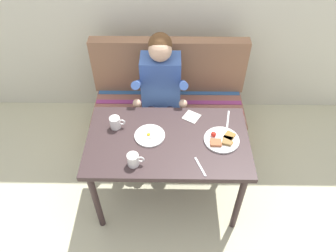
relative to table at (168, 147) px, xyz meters
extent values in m
plane|color=beige|center=(0.00, 0.00, -0.65)|extent=(8.00, 8.00, 0.00)
cube|color=#342526|center=(0.00, 0.00, 0.06)|extent=(1.20, 0.70, 0.04)
cylinder|color=#342526|center=(-0.54, -0.29, -0.30)|extent=(0.05, 0.05, 0.69)
cylinder|color=#342526|center=(0.54, -0.29, -0.30)|extent=(0.05, 0.05, 0.69)
cylinder|color=#342526|center=(-0.54, 0.29, -0.30)|extent=(0.05, 0.05, 0.69)
cylinder|color=#342526|center=(0.54, 0.29, -0.30)|extent=(0.05, 0.05, 0.69)
cube|color=#8C6246|center=(0.00, 0.72, -0.45)|extent=(1.44, 0.56, 0.40)
cube|color=#925C4D|center=(0.00, 0.72, -0.22)|extent=(1.40, 0.52, 0.06)
cube|color=#8C6246|center=(0.00, 0.94, 0.08)|extent=(1.44, 0.12, 0.54)
cube|color=#C63D33|center=(0.00, 0.58, -0.18)|extent=(1.38, 0.05, 0.01)
cube|color=#93387A|center=(0.00, 0.72, -0.18)|extent=(1.38, 0.05, 0.01)
cube|color=#336099|center=(0.00, 0.86, -0.18)|extent=(1.38, 0.05, 0.01)
cube|color=#3E5FA7|center=(-0.07, 0.66, 0.11)|extent=(0.34, 0.22, 0.48)
sphere|color=#DBAD89|center=(-0.07, 0.64, 0.44)|extent=(0.19, 0.19, 0.19)
sphere|color=brown|center=(-0.07, 0.67, 0.47)|extent=(0.19, 0.19, 0.19)
cylinder|color=#3E5FA7|center=(-0.26, 0.52, 0.18)|extent=(0.07, 0.29, 0.23)
cylinder|color=#3E5FA7|center=(0.12, 0.52, 0.18)|extent=(0.07, 0.29, 0.23)
sphere|color=#DBAD89|center=(-0.26, 0.40, 0.08)|extent=(0.07, 0.07, 0.07)
sphere|color=#DBAD89|center=(0.12, 0.40, 0.08)|extent=(0.07, 0.07, 0.07)
cylinder|color=#232333|center=(-0.15, 0.49, -0.13)|extent=(0.09, 0.34, 0.09)
cylinder|color=#232333|center=(-0.15, 0.32, -0.39)|extent=(0.08, 0.08, 0.52)
cube|color=black|center=(-0.15, 0.26, -0.62)|extent=(0.09, 0.20, 0.05)
cylinder|color=#232333|center=(0.02, 0.49, -0.13)|extent=(0.09, 0.34, 0.09)
cylinder|color=#232333|center=(0.02, 0.32, -0.39)|extent=(0.08, 0.08, 0.52)
cube|color=black|center=(0.02, 0.26, -0.62)|extent=(0.09, 0.20, 0.05)
cylinder|color=white|center=(0.39, -0.01, 0.09)|extent=(0.26, 0.26, 0.02)
cube|color=olive|center=(0.43, -0.03, 0.11)|extent=(0.09, 0.10, 0.02)
cube|color=#9E5635|center=(0.35, -0.05, 0.11)|extent=(0.08, 0.07, 0.02)
cube|color=olive|center=(0.45, 0.02, 0.11)|extent=(0.10, 0.10, 0.02)
sphere|color=red|center=(0.34, 0.03, 0.12)|extent=(0.04, 0.04, 0.04)
ellipsoid|color=#CC6623|center=(0.44, -0.04, 0.11)|extent=(0.06, 0.05, 0.02)
cylinder|color=white|center=(-0.13, 0.03, 0.09)|extent=(0.23, 0.23, 0.01)
ellipsoid|color=white|center=(-0.13, 0.03, 0.10)|extent=(0.09, 0.08, 0.01)
sphere|color=yellow|center=(-0.14, 0.02, 0.11)|extent=(0.03, 0.03, 0.03)
cylinder|color=white|center=(-0.23, -0.23, 0.13)|extent=(0.08, 0.08, 0.09)
cylinder|color=brown|center=(-0.23, -0.23, 0.17)|extent=(0.07, 0.07, 0.01)
torus|color=white|center=(-0.18, -0.23, 0.13)|extent=(0.05, 0.01, 0.05)
cylinder|color=white|center=(-0.40, 0.13, 0.13)|extent=(0.08, 0.08, 0.09)
cylinder|color=brown|center=(-0.40, 0.13, 0.17)|extent=(0.07, 0.07, 0.01)
torus|color=white|center=(-0.35, 0.13, 0.13)|extent=(0.05, 0.01, 0.05)
cube|color=silver|center=(0.18, 0.24, 0.09)|extent=(0.16, 0.16, 0.01)
cube|color=silver|center=(0.22, -0.25, 0.08)|extent=(0.07, 0.16, 0.00)
cube|color=silver|center=(0.47, 0.21, 0.08)|extent=(0.05, 0.20, 0.00)
camera|label=1|loc=(0.02, -1.59, 1.84)|focal=34.42mm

